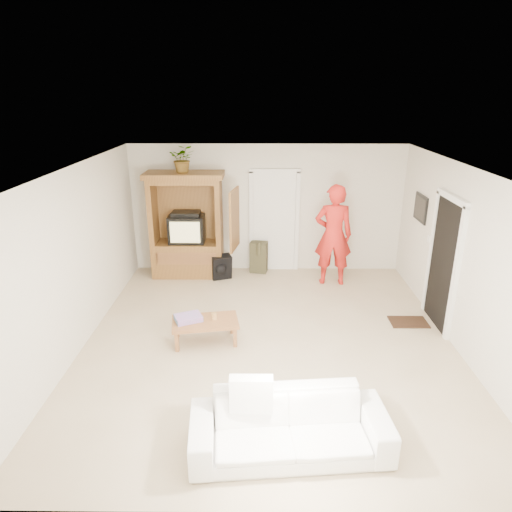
{
  "coord_description": "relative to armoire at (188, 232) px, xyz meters",
  "views": [
    {
      "loc": [
        -0.13,
        -6.06,
        3.57
      ],
      "look_at": [
        -0.2,
        0.6,
        1.15
      ],
      "focal_mm": 32.0,
      "sensor_mm": 36.0,
      "label": 1
    }
  ],
  "objects": [
    {
      "name": "ceiling",
      "position": [
        1.58,
        -2.66,
        1.69
      ],
      "size": [
        6.0,
        6.0,
        0.0
      ],
      "primitive_type": "plane",
      "rotation": [
        3.14,
        0.0,
        0.0
      ],
      "color": "white",
      "rests_on": "floor"
    },
    {
      "name": "wall_back",
      "position": [
        1.58,
        0.34,
        0.39
      ],
      "size": [
        5.5,
        0.0,
        5.5
      ],
      "primitive_type": "plane",
      "rotation": [
        1.57,
        0.0,
        0.0
      ],
      "color": "silver",
      "rests_on": "floor"
    },
    {
      "name": "wall_right",
      "position": [
        4.33,
        -2.66,
        0.39
      ],
      "size": [
        0.0,
        6.0,
        6.0
      ],
      "primitive_type": "plane",
      "rotation": [
        1.57,
        0.0,
        -1.57
      ],
      "color": "silver",
      "rests_on": "floor"
    },
    {
      "name": "door_back",
      "position": [
        1.73,
        0.31,
        0.11
      ],
      "size": [
        0.85,
        0.05,
        2.04
      ],
      "primitive_type": "cube",
      "color": "white",
      "rests_on": "floor"
    },
    {
      "name": "doorway_right",
      "position": [
        4.3,
        -2.06,
        0.11
      ],
      "size": [
        0.05,
        0.9,
        2.04
      ],
      "primitive_type": "cube",
      "color": "black",
      "rests_on": "floor"
    },
    {
      "name": "sofa",
      "position": [
        1.76,
        -4.89,
        -0.61
      ],
      "size": [
        2.12,
        0.98,
        0.6
      ],
      "primitive_type": "imported",
      "rotation": [
        0.0,
        0.0,
        0.09
      ],
      "color": "white",
      "rests_on": "floor"
    },
    {
      "name": "wall_front",
      "position": [
        1.58,
        -5.66,
        0.39
      ],
      "size": [
        5.5,
        0.0,
        5.5
      ],
      "primitive_type": "plane",
      "rotation": [
        -1.57,
        0.0,
        0.0
      ],
      "color": "silver",
      "rests_on": "floor"
    },
    {
      "name": "candle",
      "position": [
        0.76,
        -2.66,
        -0.5
      ],
      "size": [
        0.08,
        0.08,
        0.1
      ],
      "primitive_type": "cylinder",
      "color": "tan",
      "rests_on": "coffee_table"
    },
    {
      "name": "man",
      "position": [
        2.83,
        -0.42,
        0.07
      ],
      "size": [
        0.74,
        0.5,
        1.96
      ],
      "primitive_type": "imported",
      "rotation": [
        0.0,
        0.0,
        3.1
      ],
      "color": "red",
      "rests_on": "floor"
    },
    {
      "name": "doormat",
      "position": [
        3.88,
        -2.06,
        -0.9
      ],
      "size": [
        0.6,
        0.4,
        0.02
      ],
      "primitive_type": "cube",
      "color": "#382316",
      "rests_on": "floor"
    },
    {
      "name": "backpack_black",
      "position": [
        0.66,
        -0.23,
        -0.67
      ],
      "size": [
        0.44,
        0.35,
        0.48
      ],
      "primitive_type": null,
      "rotation": [
        0.0,
        0.0,
        0.36
      ],
      "color": "black",
      "rests_on": "floor"
    },
    {
      "name": "plant",
      "position": [
        -0.02,
        -0.03,
        1.45
      ],
      "size": [
        0.47,
        0.41,
        0.52
      ],
      "primitive_type": "imported",
      "rotation": [
        0.0,
        0.0,
        0.01
      ],
      "color": "#4C7238",
      "rests_on": "armoire"
    },
    {
      "name": "backpack_olive",
      "position": [
        1.41,
        0.15,
        -0.58
      ],
      "size": [
        0.39,
        0.32,
        0.65
      ],
      "primitive_type": null,
      "rotation": [
        0.0,
        0.0,
        -0.2
      ],
      "color": "#47442B",
      "rests_on": "floor"
    },
    {
      "name": "wall_left",
      "position": [
        -1.17,
        -2.66,
        0.39
      ],
      "size": [
        0.0,
        6.0,
        6.0
      ],
      "primitive_type": "plane",
      "rotation": [
        1.57,
        0.0,
        1.57
      ],
      "color": "silver",
      "rests_on": "floor"
    },
    {
      "name": "towel",
      "position": [
        0.38,
        -2.7,
        -0.51
      ],
      "size": [
        0.46,
        0.41,
        0.08
      ],
      "primitive_type": "cube",
      "rotation": [
        0.0,
        0.0,
        0.42
      ],
      "color": "#EF4FAF",
      "rests_on": "coffee_table"
    },
    {
      "name": "floor",
      "position": [
        1.58,
        -2.66,
        -0.91
      ],
      "size": [
        6.0,
        6.0,
        0.0
      ],
      "primitive_type": "plane",
      "color": "tan",
      "rests_on": "ground"
    },
    {
      "name": "framed_picture",
      "position": [
        4.31,
        -0.76,
        0.69
      ],
      "size": [
        0.03,
        0.6,
        0.48
      ],
      "primitive_type": "cube",
      "color": "black",
      "rests_on": "wall_right"
    },
    {
      "name": "armoire",
      "position": [
        0.0,
        0.0,
        0.0
      ],
      "size": [
        1.82,
        1.14,
        2.1
      ],
      "color": "brown",
      "rests_on": "floor"
    },
    {
      "name": "coffee_table",
      "position": [
        0.63,
        -2.7,
        -0.59
      ],
      "size": [
        1.05,
        0.69,
        0.36
      ],
      "rotation": [
        0.0,
        0.0,
        0.17
      ],
      "color": "#A16637",
      "rests_on": "floor"
    }
  ]
}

